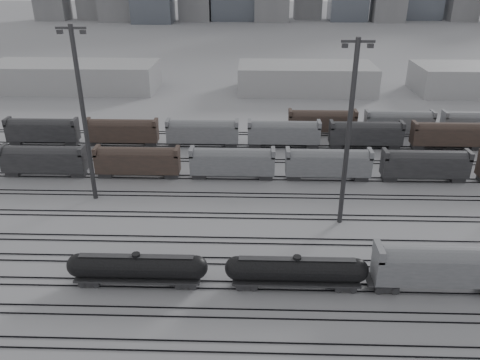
{
  "coord_description": "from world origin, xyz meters",
  "views": [
    {
      "loc": [
        -5.21,
        -44.62,
        35.45
      ],
      "look_at": [
        -7.34,
        22.57,
        4.0
      ],
      "focal_mm": 35.0,
      "sensor_mm": 36.0,
      "label": 1
    }
  ],
  "objects_px": {
    "tank_car_a": "(137,267)",
    "hopper_car_a": "(444,265)",
    "light_mast_c": "(349,132)",
    "tank_car_b": "(296,270)"
  },
  "relations": [
    {
      "from": "tank_car_b",
      "to": "hopper_car_a",
      "type": "height_order",
      "value": "hopper_car_a"
    },
    {
      "from": "hopper_car_a",
      "to": "light_mast_c",
      "type": "relative_size",
      "value": 0.6
    },
    {
      "from": "tank_car_b",
      "to": "hopper_car_a",
      "type": "xyz_separation_m",
      "value": [
        17.05,
        0.0,
        1.15
      ]
    },
    {
      "from": "tank_car_a",
      "to": "hopper_car_a",
      "type": "distance_m",
      "value": 35.99
    },
    {
      "from": "tank_car_b",
      "to": "light_mast_c",
      "type": "height_order",
      "value": "light_mast_c"
    },
    {
      "from": "tank_car_b",
      "to": "hopper_car_a",
      "type": "bearing_deg",
      "value": 0.0
    },
    {
      "from": "tank_car_b",
      "to": "light_mast_c",
      "type": "relative_size",
      "value": 0.63
    },
    {
      "from": "tank_car_a",
      "to": "hopper_car_a",
      "type": "xyz_separation_m",
      "value": [
        35.97,
        0.0,
        1.16
      ]
    },
    {
      "from": "tank_car_a",
      "to": "tank_car_b",
      "type": "height_order",
      "value": "tank_car_b"
    },
    {
      "from": "tank_car_a",
      "to": "hopper_car_a",
      "type": "relative_size",
      "value": 1.05
    }
  ]
}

